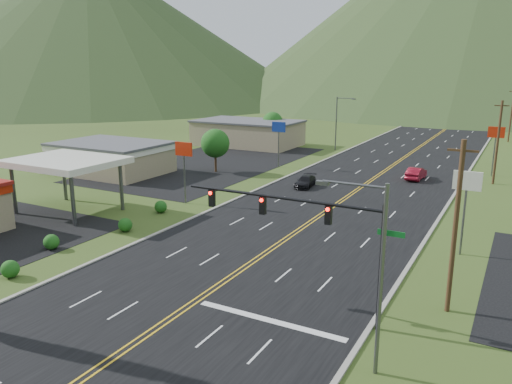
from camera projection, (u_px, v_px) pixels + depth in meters
The scene contains 18 objects.
traffic_signal at pixel (311, 224), 27.48m from camera, with size 13.10×0.43×7.00m.
streetlight_east at pixel (375, 267), 21.93m from camera, with size 3.28×0.25×9.00m.
streetlight_west at pixel (338, 120), 83.67m from camera, with size 3.28×0.25×9.00m.
gas_canopy at pixel (66, 163), 47.61m from camera, with size 10.00×8.00×5.30m.
building_west_mid at pixel (111, 156), 66.51m from camera, with size 14.40×10.40×4.10m.
building_west_far at pixel (248, 133), 90.23m from camera, with size 18.40×11.40×4.50m.
pole_sign_west_a at pixel (184, 155), 50.68m from camera, with size 2.00×0.18×6.40m.
pole_sign_west_b at pixel (279, 132), 69.43m from camera, with size 2.00×0.18×6.40m.
pole_sign_east_a at pixel (467, 189), 36.46m from camera, with size 2.00×0.18×6.40m.
pole_sign_east_b at pixel (496, 137), 63.74m from camera, with size 2.00×0.18×6.40m.
tree_west_a at pixel (215, 143), 66.52m from camera, with size 3.84×3.84×5.82m.
tree_west_b at pixel (273, 122), 91.86m from camera, with size 3.84×3.84×5.82m.
utility_pole_a at pixel (455, 227), 27.69m from camera, with size 1.60×0.28×10.00m.
utility_pole_b at pixel (498, 142), 59.23m from camera, with size 1.60×0.28×10.00m.
utility_pole_c at pixel (511, 115), 93.32m from camera, with size 1.60×0.28×10.00m.
mountain_nw at pixel (91, 27), 207.94m from camera, with size 190.00×190.00×60.00m, color #1E3317.
car_dark_mid at pixel (305, 182), 58.73m from camera, with size 1.78×4.38×1.27m, color black.
car_red_far at pixel (416, 174), 62.60m from camera, with size 1.63×4.66×1.54m, color maroon.
Camera 1 is at (16.36, -10.49, 13.71)m, focal length 35.00 mm.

